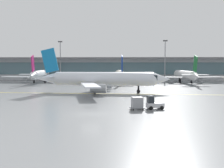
{
  "coord_description": "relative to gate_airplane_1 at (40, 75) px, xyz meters",
  "views": [
    {
      "loc": [
        4.56,
        -39.66,
        7.08
      ],
      "look_at": [
        2.41,
        16.67,
        3.0
      ],
      "focal_mm": 45.87,
      "sensor_mm": 36.0,
      "label": 1
    }
  ],
  "objects": [
    {
      "name": "cargo_dolly_lead",
      "position": [
        32.71,
        -60.78,
        -1.89
      ],
      "size": [
        2.37,
        1.98,
        1.94
      ],
      "rotation": [
        0.0,
        0.0,
        0.2
      ],
      "color": "#595B60",
      "rests_on": "ground_plane"
    },
    {
      "name": "taxiway_centreline_stripe",
      "position": [
        26.01,
        -37.83,
        -2.94
      ],
      "size": [
        109.78,
        7.71,
        0.01
      ],
      "primitive_type": "cube",
      "rotation": [
        0.0,
        0.0,
        -0.07
      ],
      "color": "yellow",
      "rests_on": "ground_plane"
    },
    {
      "name": "apron_light_mast_2",
      "position": [
        47.21,
        10.13,
        5.87
      ],
      "size": [
        1.8,
        0.36,
        16.22
      ],
      "color": "gray",
      "rests_on": "ground_plane"
    },
    {
      "name": "apron_light_mast_1",
      "position": [
        4.65,
        13.44,
        5.87
      ],
      "size": [
        1.8,
        0.36,
        16.24
      ],
      "color": "gray",
      "rests_on": "ground_plane"
    },
    {
      "name": "terminal_concourse",
      "position": [
        25.97,
        19.32,
        1.97
      ],
      "size": [
        175.71,
        11.0,
        9.6
      ],
      "color": "#B2B7BC",
      "rests_on": "ground_plane"
    },
    {
      "name": "gate_airplane_1",
      "position": [
        0.0,
        0.0,
        0.0
      ],
      "size": [
        27.47,
        29.66,
        9.82
      ],
      "rotation": [
        0.0,
        0.0,
        1.66
      ],
      "color": "white",
      "rests_on": "ground_plane"
    },
    {
      "name": "gate_airplane_3",
      "position": [
        52.82,
        -0.82,
        -0.03
      ],
      "size": [
        27.24,
        29.34,
        9.72
      ],
      "rotation": [
        0.0,
        0.0,
        1.63
      ],
      "color": "white",
      "rests_on": "ground_plane"
    },
    {
      "name": "gate_airplane_2",
      "position": [
        29.5,
        0.27,
        0.0
      ],
      "size": [
        27.53,
        29.65,
        9.82
      ],
      "rotation": [
        0.0,
        0.0,
        1.63
      ],
      "color": "silver",
      "rests_on": "ground_plane"
    },
    {
      "name": "taxiing_regional_jet",
      "position": [
        25.59,
        -35.81,
        0.31
      ],
      "size": [
        32.81,
        30.44,
        10.86
      ],
      "rotation": [
        0.0,
        0.0,
        -0.07
      ],
      "color": "silver",
      "rests_on": "ground_plane"
    },
    {
      "name": "ground_plane",
      "position": [
        25.97,
        -64.56,
        -2.94
      ],
      "size": [
        400.0,
        400.0,
        0.0
      ],
      "primitive_type": "plane",
      "color": "gray"
    },
    {
      "name": "baggage_tug",
      "position": [
        35.28,
        -60.26,
        -2.05
      ],
      "size": [
        2.83,
        2.04,
        2.1
      ],
      "rotation": [
        0.0,
        0.0,
        0.2
      ],
      "color": "silver",
      "rests_on": "ground_plane"
    }
  ]
}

